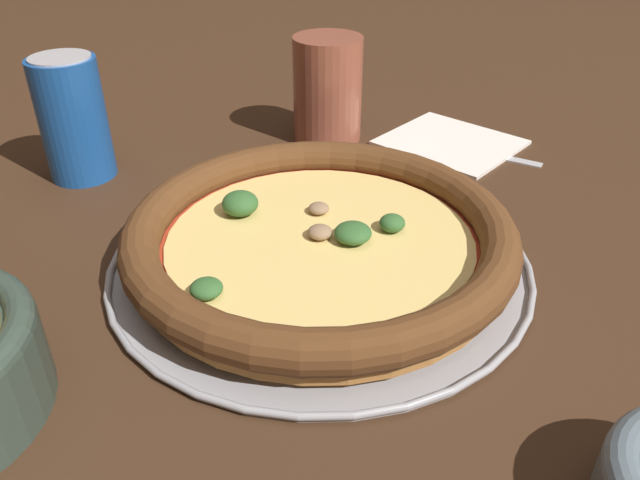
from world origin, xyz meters
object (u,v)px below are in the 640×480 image
object	(u,v)px
napkin	(451,141)
beverage_can	(73,119)
fork	(458,147)
pizza_tray	(320,260)
pizza	(320,236)
drinking_cup	(328,89)

from	to	relation	value
napkin	beverage_can	world-z (taller)	beverage_can
fork	pizza_tray	bearing A→B (deg)	86.19
napkin	beverage_can	bearing A→B (deg)	71.86
pizza	fork	distance (m)	0.28
drinking_cup	napkin	distance (m)	0.15
pizza_tray	beverage_can	world-z (taller)	beverage_can
napkin	fork	world-z (taller)	napkin
drinking_cup	fork	xyz separation A→B (m)	(-0.10, -0.11, -0.06)
pizza_tray	napkin	xyz separation A→B (m)	(0.14, -0.25, -0.00)
pizza	drinking_cup	world-z (taller)	drinking_cup
fork	beverage_can	xyz separation A→B (m)	(0.14, 0.38, 0.06)
napkin	fork	xyz separation A→B (m)	(-0.01, 0.00, -0.00)
pizza_tray	drinking_cup	size ratio (longest dim) A/B	2.92
fork	beverage_can	world-z (taller)	beverage_can
pizza_tray	drinking_cup	xyz separation A→B (m)	(0.23, -0.14, 0.05)
pizza	beverage_can	world-z (taller)	beverage_can
pizza_tray	pizza	size ratio (longest dim) A/B	1.09
napkin	beverage_can	distance (m)	0.41
drinking_cup	fork	distance (m)	0.16
pizza	drinking_cup	bearing A→B (deg)	-31.30
pizza_tray	pizza	xyz separation A→B (m)	(0.00, 0.00, 0.02)
fork	beverage_can	distance (m)	0.41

